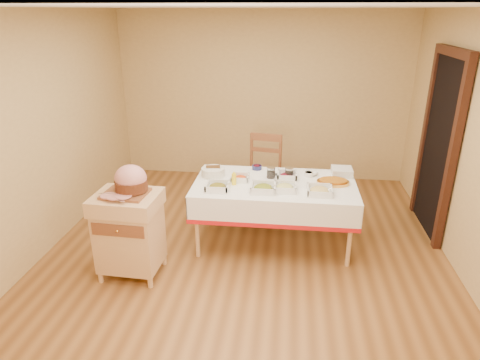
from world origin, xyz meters
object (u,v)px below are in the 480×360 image
Objects in this scene: bread_basket at (213,172)px; plate_stack at (342,172)px; dining_chair at (263,173)px; mustard_bottle at (234,179)px; ham_on_board at (130,182)px; dining_table at (274,196)px; butcher_cart at (129,230)px; preserve_jar_right at (289,173)px; brass_platter at (333,182)px; preserve_jar_left at (271,173)px.

plate_stack is (1.50, 0.21, -0.01)m from bread_basket.
mustard_bottle is at bearing -104.74° from dining_chair.
ham_on_board is 2.44m from plate_stack.
ham_on_board reaches higher than plate_stack.
butcher_cart is (-1.43, -0.82, -0.09)m from dining_table.
butcher_cart is at bearing -125.98° from dining_chair.
bread_basket is (-0.28, 0.24, -0.02)m from mustard_bottle.
dining_table is 1.65m from butcher_cart.
dining_chair reaches higher than preserve_jar_right.
dining_table is 0.77m from bread_basket.
brass_platter is (0.49, -0.11, -0.04)m from preserve_jar_right.
ham_on_board is 1.87× the size of plate_stack.
bread_basket is at bearing 169.95° from dining_table.
dining_table is 4.08× the size of ham_on_board.
mustard_bottle is at bearing -171.78° from brass_platter.
plate_stack is at bearing 15.87° from preserve_jar_right.
bread_basket is at bearing -172.19° from plate_stack.
ham_on_board is at bearing -157.63° from brass_platter.
preserve_jar_right is 0.66m from mustard_bottle.
plate_stack reaches higher than brass_platter.
mustard_bottle reaches higher than plate_stack.
ham_on_board is at bearing -125.59° from bread_basket.
plate_stack is at bearing -29.62° from dining_chair.
dining_table is at bearing -77.80° from dining_chair.
preserve_jar_left is at bearing 172.13° from brass_platter.
butcher_cart is 5.61× the size of mustard_bottle.
ham_on_board reaches higher than preserve_jar_left.
preserve_jar_left is at bearing 35.19° from butcher_cart.
dining_chair reaches higher than butcher_cart.
dining_table is 0.31m from preserve_jar_right.
bread_basket is at bearing 176.79° from brass_platter.
mustard_bottle reaches higher than preserve_jar_left.
preserve_jar_right is at bearing 31.53° from ham_on_board.
plate_stack is 0.65× the size of brass_platter.
bread_basket is (0.70, 0.95, 0.30)m from butcher_cart.
bread_basket is (-0.54, -0.75, 0.28)m from dining_chair.
ham_on_board reaches higher than mustard_bottle.
butcher_cart is 1.25m from mustard_bottle.
brass_platter is (-0.12, -0.28, -0.02)m from plate_stack.
butcher_cart is at bearing -152.30° from plate_stack.
preserve_jar_left is (1.33, 0.93, -0.20)m from ham_on_board.
preserve_jar_right reaches higher than brass_platter.
preserve_jar_right is (1.58, 0.98, 0.31)m from butcher_cart.
ham_on_board is at bearing -125.54° from dining_chair.
brass_platter is at bearing -7.87° from preserve_jar_left.
butcher_cart reaches higher than bread_basket.
brass_platter is (0.70, -0.10, -0.04)m from preserve_jar_left.
ham_on_board reaches higher than dining_chair.
dining_chair is at bearing 135.35° from brass_platter.
mustard_bottle is (-0.26, -0.99, 0.30)m from dining_chair.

